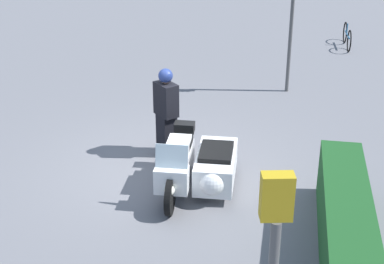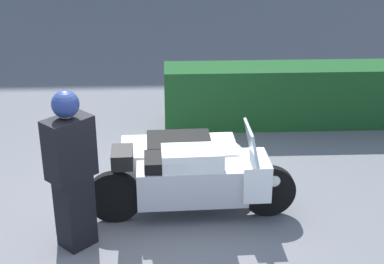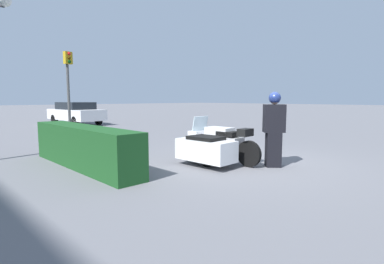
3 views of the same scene
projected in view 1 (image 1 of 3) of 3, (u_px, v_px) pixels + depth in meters
ground_plane at (168, 167)px, 11.32m from camera, size 160.00×160.00×0.00m
police_motorcycle at (199, 166)px, 10.38m from camera, size 2.44×1.28×1.15m
officer_rider at (166, 110)px, 11.46m from camera, size 0.55×0.55×1.78m
hedge_bush_curbside at (347, 237)px, 8.37m from camera, size 4.31×0.68×0.98m
traffic_light_far at (292, 9)px, 14.13m from camera, size 0.23×0.27×3.18m
bicycle_parked at (347, 36)px, 18.50m from camera, size 1.67×0.14×0.73m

